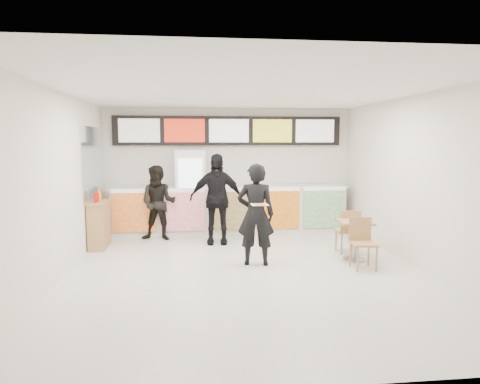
{
  "coord_description": "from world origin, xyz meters",
  "views": [
    {
      "loc": [
        -0.87,
        -6.99,
        2.18
      ],
      "look_at": [
        0.03,
        1.2,
        1.22
      ],
      "focal_mm": 32.0,
      "sensor_mm": 36.0,
      "label": 1
    }
  ],
  "objects": [
    {
      "name": "wall_left",
      "position": [
        -3.0,
        0.0,
        1.5
      ],
      "size": [
        0.0,
        7.0,
        7.0
      ],
      "primitive_type": "plane",
      "rotation": [
        1.57,
        0.0,
        1.57
      ],
      "color": "silver",
      "rests_on": "floor"
    },
    {
      "name": "wall_right",
      "position": [
        3.0,
        0.0,
        1.5
      ],
      "size": [
        0.0,
        7.0,
        7.0
      ],
      "primitive_type": "plane",
      "rotation": [
        1.57,
        0.0,
        -1.57
      ],
      "color": "silver",
      "rests_on": "floor"
    },
    {
      "name": "menu_board",
      "position": [
        0.0,
        3.41,
        2.45
      ],
      "size": [
        5.5,
        0.14,
        0.7
      ],
      "color": "black",
      "rests_on": "wall_back"
    },
    {
      "name": "customer_left",
      "position": [
        -1.65,
        2.55,
        0.83
      ],
      "size": [
        0.91,
        0.77,
        1.67
      ],
      "primitive_type": "imported",
      "rotation": [
        0.0,
        0.0,
        -0.19
      ],
      "color": "black",
      "rests_on": "floor"
    },
    {
      "name": "customer_main",
      "position": [
        0.22,
        0.39,
        0.91
      ],
      "size": [
        0.72,
        0.53,
        1.81
      ],
      "primitive_type": "imported",
      "rotation": [
        0.0,
        0.0,
        2.99
      ],
      "color": "black",
      "rests_on": "floor"
    },
    {
      "name": "pizza_slice",
      "position": [
        0.22,
        -0.06,
        1.16
      ],
      "size": [
        0.36,
        0.36,
        0.02
      ],
      "color": "beige",
      "rests_on": "customer_main"
    },
    {
      "name": "floor",
      "position": [
        0.0,
        0.0,
        0.0
      ],
      "size": [
        7.0,
        7.0,
        0.0
      ],
      "primitive_type": "plane",
      "color": "beige",
      "rests_on": "ground"
    },
    {
      "name": "wall_back",
      "position": [
        0.0,
        3.5,
        1.5
      ],
      "size": [
        6.0,
        0.0,
        6.0
      ],
      "primitive_type": "plane",
      "rotation": [
        1.57,
        0.0,
        0.0
      ],
      "color": "silver",
      "rests_on": "floor"
    },
    {
      "name": "customer_mid",
      "position": [
        -0.39,
        2.07,
        0.97
      ],
      "size": [
        1.17,
        0.57,
        1.94
      ],
      "primitive_type": "imported",
      "rotation": [
        0.0,
        0.0,
        -0.09
      ],
      "color": "black",
      "rests_on": "floor"
    },
    {
      "name": "condiment_ledge",
      "position": [
        -2.82,
        1.99,
        0.49
      ],
      "size": [
        0.35,
        0.86,
        1.15
      ],
      "color": "#A8824C",
      "rests_on": "floor"
    },
    {
      "name": "drinks_fridge",
      "position": [
        -0.93,
        3.11,
        1.0
      ],
      "size": [
        0.7,
        0.67,
        2.0
      ],
      "color": "white",
      "rests_on": "floor"
    },
    {
      "name": "ceiling",
      "position": [
        0.0,
        0.0,
        3.0
      ],
      "size": [
        7.0,
        7.0,
        0.0
      ],
      "primitive_type": "plane",
      "rotation": [
        3.14,
        0.0,
        0.0
      ],
      "color": "white",
      "rests_on": "wall_back"
    },
    {
      "name": "mirror_panel",
      "position": [
        -2.99,
        2.45,
        1.75
      ],
      "size": [
        0.01,
        2.0,
        1.5
      ],
      "primitive_type": "cube",
      "color": "#B2B7BF",
      "rests_on": "wall_left"
    },
    {
      "name": "service_counter",
      "position": [
        0.0,
        3.09,
        0.57
      ],
      "size": [
        5.56,
        0.77,
        1.14
      ],
      "color": "silver",
      "rests_on": "floor"
    },
    {
      "name": "cafe_table",
      "position": [
        2.09,
        0.47,
        0.51
      ],
      "size": [
        0.64,
        1.52,
        0.87
      ],
      "rotation": [
        0.0,
        0.0,
        -0.1
      ],
      "color": "#A8824C",
      "rests_on": "floor"
    }
  ]
}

